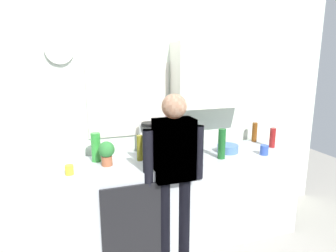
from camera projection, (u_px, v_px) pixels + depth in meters
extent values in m
cube|color=#B2B7BC|center=(164.00, 201.00, 3.09)|extent=(2.86, 0.64, 0.92)
cube|color=black|center=(134.00, 229.00, 2.67)|extent=(0.56, 0.02, 0.83)
cube|color=silver|center=(151.00, 113.00, 3.30)|extent=(4.46, 0.10, 2.60)
cube|color=beige|center=(129.00, 100.00, 3.12)|extent=(0.86, 0.02, 0.76)
cube|color=#8CA5C6|center=(129.00, 100.00, 3.13)|extent=(0.80, 0.02, 0.70)
cube|color=silver|center=(212.00, 75.00, 3.21)|extent=(0.84, 0.32, 0.68)
cylinder|color=silver|center=(59.00, 50.00, 2.79)|extent=(0.26, 0.03, 0.26)
cube|color=black|center=(150.00, 152.00, 3.14)|extent=(0.20, 0.20, 0.03)
cube|color=silver|center=(148.00, 136.00, 3.16)|extent=(0.18, 0.08, 0.28)
cylinder|color=black|center=(151.00, 146.00, 3.10)|extent=(0.11, 0.11, 0.11)
cylinder|color=black|center=(149.00, 124.00, 3.07)|extent=(0.17, 0.17, 0.03)
cylinder|color=brown|center=(255.00, 132.00, 3.57)|extent=(0.06, 0.06, 0.23)
cylinder|color=#2D8C33|center=(96.00, 147.00, 2.88)|extent=(0.09, 0.09, 0.28)
cylinder|color=olive|center=(140.00, 148.00, 2.91)|extent=(0.06, 0.06, 0.25)
cylinder|color=black|center=(187.00, 142.00, 3.26)|extent=(0.06, 0.06, 0.18)
cylinder|color=#195923|center=(222.00, 144.00, 2.96)|extent=(0.07, 0.07, 0.30)
cylinder|color=maroon|center=(272.00, 138.00, 3.34)|extent=(0.06, 0.06, 0.22)
cylinder|color=white|center=(17.00, 173.00, 2.48)|extent=(0.08, 0.08, 0.10)
cylinder|color=yellow|center=(69.00, 170.00, 2.57)|extent=(0.07, 0.07, 0.09)
cylinder|color=#3351B2|center=(264.00, 150.00, 3.09)|extent=(0.08, 0.08, 0.10)
cylinder|color=#4C72A5|center=(228.00, 149.00, 3.18)|extent=(0.22, 0.22, 0.08)
cylinder|color=#9E5638|center=(107.00, 161.00, 2.79)|extent=(0.10, 0.10, 0.09)
sphere|color=#2D7233|center=(106.00, 149.00, 2.76)|extent=(0.15, 0.15, 0.15)
cylinder|color=brown|center=(164.00, 222.00, 2.79)|extent=(0.12, 0.12, 0.82)
cylinder|color=brown|center=(184.00, 218.00, 2.85)|extent=(0.12, 0.12, 0.82)
cube|color=#262633|center=(174.00, 150.00, 2.67)|extent=(0.36, 0.20, 0.56)
sphere|color=#D8AD8C|center=(174.00, 106.00, 2.58)|extent=(0.22, 0.22, 0.22)
cylinder|color=#262633|center=(148.00, 158.00, 2.60)|extent=(0.09, 0.09, 0.50)
cylinder|color=#262633|center=(198.00, 152.00, 2.76)|extent=(0.09, 0.09, 0.50)
cylinder|color=black|center=(164.00, 222.00, 2.79)|extent=(0.12, 0.12, 0.82)
cylinder|color=black|center=(184.00, 218.00, 2.85)|extent=(0.12, 0.12, 0.82)
cube|color=#262633|center=(174.00, 150.00, 2.67)|extent=(0.36, 0.20, 0.56)
sphere|color=beige|center=(174.00, 106.00, 2.58)|extent=(0.22, 0.22, 0.22)
cylinder|color=#262633|center=(148.00, 158.00, 2.60)|extent=(0.09, 0.09, 0.50)
cylinder|color=#262633|center=(198.00, 152.00, 2.76)|extent=(0.09, 0.09, 0.50)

